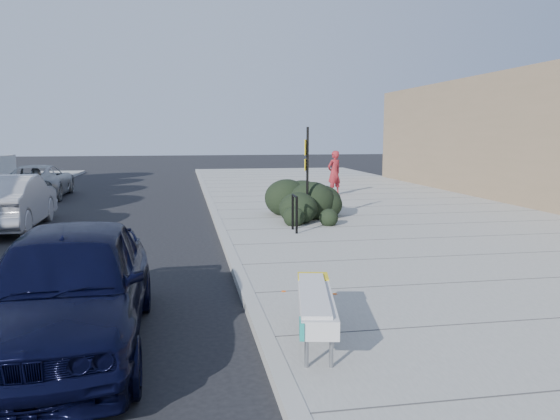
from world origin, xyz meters
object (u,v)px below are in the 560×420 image
(wagon_silver, at_px, (10,202))
(bench, at_px, (316,303))
(sedan_navy, at_px, (69,287))
(pedestrian, at_px, (334,173))
(suv_silver, at_px, (39,181))
(sign_post, at_px, (307,169))
(bike_rack, at_px, (295,210))

(wagon_silver, bearing_deg, bench, 120.88)
(sedan_navy, distance_m, pedestrian, 17.31)
(sedan_navy, height_order, suv_silver, sedan_navy)
(bench, xyz_separation_m, sedan_navy, (-3.10, 0.68, 0.17))
(wagon_silver, bearing_deg, pedestrian, -154.88)
(sign_post, height_order, suv_silver, sign_post)
(bike_rack, height_order, suv_silver, suv_silver)
(sign_post, bearing_deg, bike_rack, -91.26)
(bench, height_order, sedan_navy, sedan_navy)
(sign_post, relative_size, wagon_silver, 0.58)
(bench, relative_size, bike_rack, 2.15)
(suv_silver, bearing_deg, bike_rack, 127.37)
(sedan_navy, distance_m, wagon_silver, 10.31)
(sign_post, bearing_deg, pedestrian, 91.07)
(sign_post, bearing_deg, wagon_silver, -164.66)
(bench, bearing_deg, wagon_silver, 133.49)
(sedan_navy, relative_size, pedestrian, 2.55)
(bike_rack, distance_m, suv_silver, 14.30)
(bike_rack, xyz_separation_m, sedan_navy, (-4.42, -7.04, 0.08))
(pedestrian, bearing_deg, wagon_silver, -1.33)
(bench, bearing_deg, bike_rack, 91.34)
(sedan_navy, bearing_deg, bike_rack, 56.56)
(sign_post, bearing_deg, suv_silver, 158.99)
(sign_post, xyz_separation_m, sedan_navy, (-5.09, -8.53, -0.91))
(sedan_navy, bearing_deg, bench, -13.72)
(suv_silver, bearing_deg, sign_post, 133.52)
(wagon_silver, bearing_deg, bike_rack, 159.93)
(bike_rack, relative_size, suv_silver, 0.19)
(wagon_silver, height_order, pedestrian, pedestrian)
(sign_post, height_order, sedan_navy, sign_post)
(bench, relative_size, sedan_navy, 0.44)
(suv_silver, bearing_deg, bench, 110.30)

